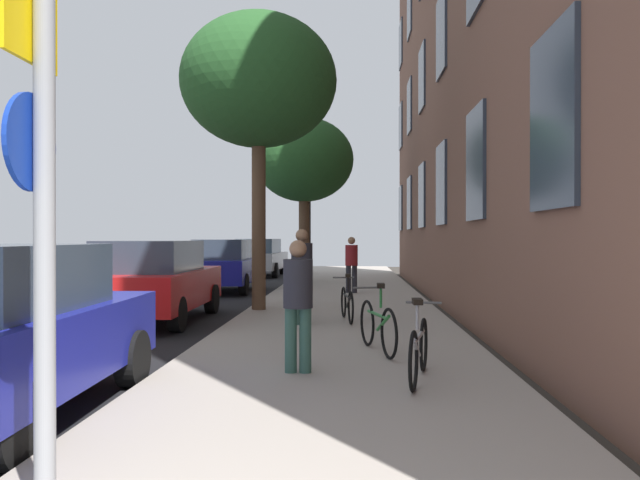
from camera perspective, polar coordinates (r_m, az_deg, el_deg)
ground_plane at (r=16.15m, az=-10.46°, el=-5.79°), size 41.80×41.80×0.00m
road_asphalt at (r=16.76m, az=-17.50°, el=-5.56°), size 7.00×38.00×0.01m
sidewalk at (r=15.72m, az=2.11°, el=-5.73°), size 4.20×38.00×0.12m
sign_post at (r=3.95m, az=-23.82°, el=4.64°), size 0.15×0.60×3.21m
traffic_light at (r=26.21m, az=-1.18°, el=2.37°), size 0.43×0.24×3.72m
tree_near at (r=14.34m, az=-5.53°, el=13.91°), size 3.42×3.42×6.45m
tree_far at (r=22.77m, az=-1.44°, el=7.13°), size 3.53×3.53×5.84m
bicycle_0 at (r=7.13m, az=8.86°, el=-9.61°), size 0.51×1.63×0.92m
bicycle_1 at (r=8.81m, az=5.20°, el=-7.62°), size 0.56×1.66×0.96m
bicycle_2 at (r=12.03m, az=2.45°, el=-5.63°), size 0.42×1.64×0.90m
pedestrian_0 at (r=7.43m, az=-1.99°, el=-5.12°), size 0.40×0.40×1.55m
pedestrian_1 at (r=11.47m, az=-1.64°, el=-2.71°), size 0.40×0.40×1.73m
pedestrian_2 at (r=18.05m, az=2.85°, el=-1.88°), size 0.45×0.45×1.59m
car_1 at (r=13.11m, az=-14.74°, el=-3.50°), size 1.94×4.43×1.62m
car_2 at (r=19.86m, az=-8.54°, el=-2.23°), size 1.82×4.05×1.62m
car_3 at (r=27.73m, az=-5.46°, el=-1.52°), size 2.04×4.42×1.62m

